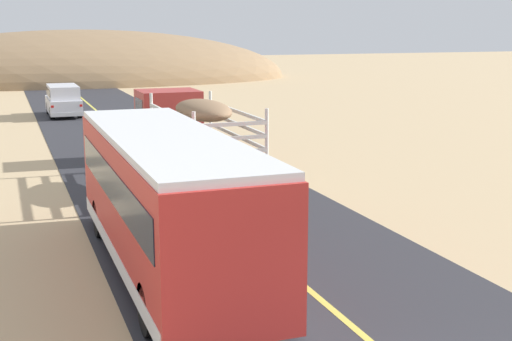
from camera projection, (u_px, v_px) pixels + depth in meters
name	position (u px, v px, depth m)	size (l,w,h in m)	color
livestock_truck	(181.00, 123.00, 27.62)	(2.53, 9.70, 3.02)	#B2332D
bus	(167.00, 198.00, 15.85)	(2.54, 10.00, 3.21)	red
car_far	(63.00, 99.00, 43.61)	(1.90, 4.62, 1.93)	silver
distant_hill	(82.00, 81.00, 72.32)	(44.26, 21.41, 10.39)	#957553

